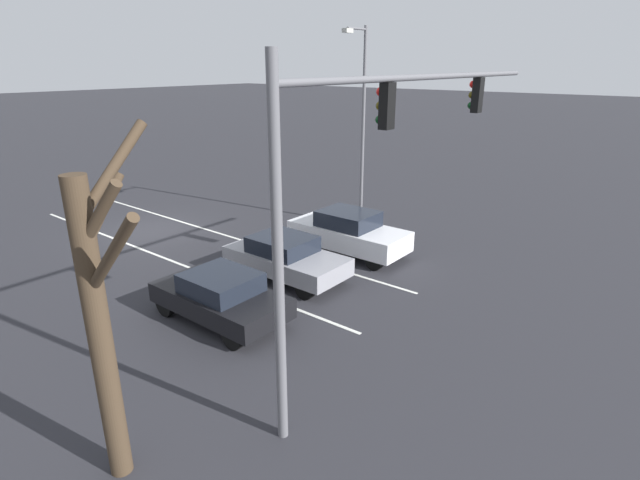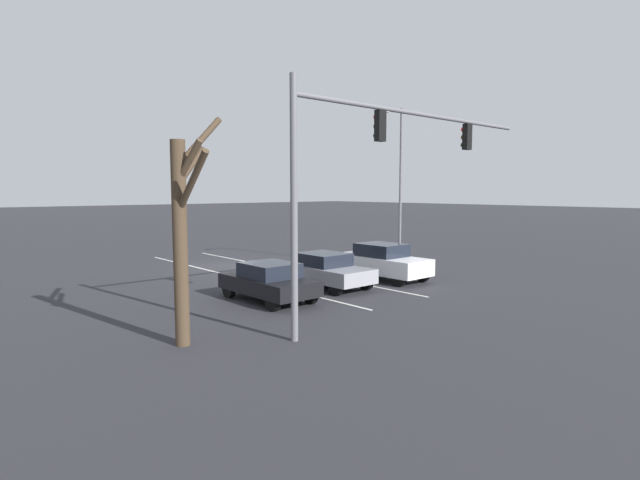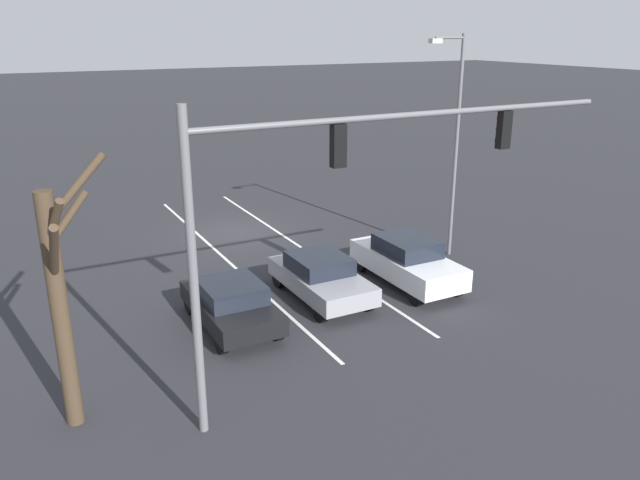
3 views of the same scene
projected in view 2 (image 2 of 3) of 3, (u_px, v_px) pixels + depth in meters
ground_plane at (228, 266)px, 27.45m from camera, size 240.00×240.00×0.00m
lane_stripe_left_divider at (286, 269)px, 26.16m from camera, size 0.12×18.24×0.01m
lane_stripe_center_divider at (233, 276)px, 24.06m from camera, size 0.12×18.24×0.01m
car_white_leftlane_front at (381, 261)px, 23.20m from camera, size 1.90×4.63×1.67m
car_black_rightlane_front at (269, 281)px, 18.63m from camera, size 1.94×4.07×1.45m
car_gray_midlane_front at (325, 270)px, 21.26m from camera, size 1.95×4.28×1.47m
traffic_signal_gantry at (378, 154)px, 15.40m from camera, size 11.30×0.37×7.19m
street_lamp_left_shoulder at (399, 179)px, 26.07m from camera, size 1.55×0.24×8.38m
bare_tree_near at (183, 229)px, 13.04m from camera, size 1.52×1.88×6.12m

